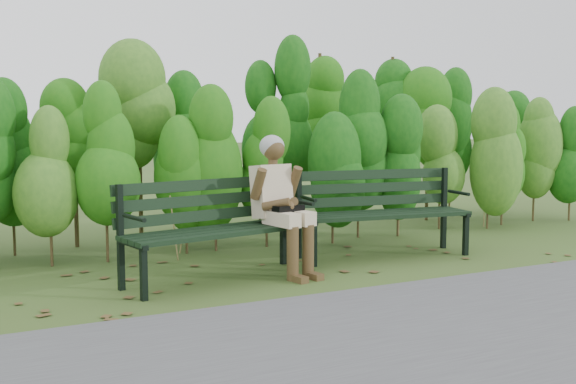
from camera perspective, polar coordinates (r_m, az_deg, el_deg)
name	(u,v)px	position (r m, az deg, el deg)	size (l,w,h in m)	color
ground	(304,270)	(6.78, 1.34, -6.60)	(80.00, 80.00, 0.00)	#3E5222
footpath	(449,329)	(5.00, 13.49, -11.24)	(60.00, 2.50, 0.01)	#474749
hedge_band	(233,140)	(8.31, -4.70, 4.45)	(11.04, 1.67, 2.42)	#47381E
leaf_litter	(341,266)	(6.97, 4.54, -6.22)	(6.06, 2.30, 0.01)	brown
bench_left	(215,221)	(6.34, -6.16, -2.43)	(1.95, 0.96, 0.93)	black
bench_right	(379,205)	(7.49, 7.75, -1.12)	(1.95, 0.85, 0.94)	black
seated_woman	(280,196)	(6.50, -0.67, -0.32)	(0.56, 0.82, 1.35)	beige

